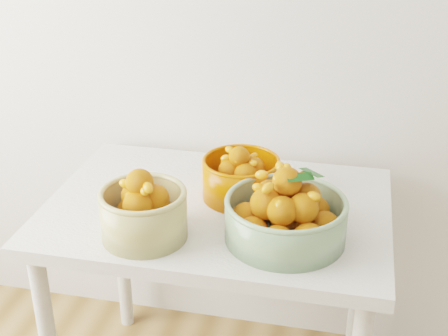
% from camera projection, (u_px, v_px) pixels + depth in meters
% --- Properties ---
extents(table, '(1.00, 0.70, 0.75)m').
position_uv_depth(table, '(217.00, 232.00, 1.87)').
color(table, silver).
rests_on(table, ground).
extents(bowl_cream, '(0.24, 0.24, 0.20)m').
position_uv_depth(bowl_cream, '(144.00, 212.00, 1.64)').
color(bowl_cream, tan).
rests_on(bowl_cream, table).
extents(bowl_green, '(0.41, 0.41, 0.21)m').
position_uv_depth(bowl_green, '(285.00, 215.00, 1.63)').
color(bowl_green, gray).
rests_on(bowl_green, table).
extents(bowl_orange, '(0.28, 0.28, 0.17)m').
position_uv_depth(bowl_orange, '(241.00, 177.00, 1.84)').
color(bowl_orange, '#CA4A04').
rests_on(bowl_orange, table).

